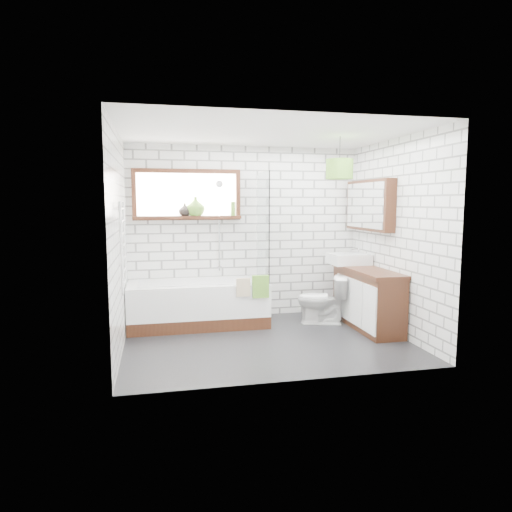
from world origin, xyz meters
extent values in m
cube|color=black|center=(0.00, 0.00, -0.01)|extent=(3.40, 2.60, 0.01)
cube|color=white|center=(0.00, 0.00, 2.50)|extent=(3.40, 2.60, 0.01)
cube|color=white|center=(0.00, 1.30, 1.25)|extent=(3.40, 0.01, 2.50)
cube|color=white|center=(0.00, -1.30, 1.25)|extent=(3.40, 0.01, 2.50)
cube|color=white|center=(-1.70, 0.00, 1.25)|extent=(0.01, 2.60, 2.50)
cube|color=white|center=(1.70, 0.00, 1.25)|extent=(0.01, 2.60, 2.50)
cube|color=black|center=(-0.85, 1.26, 1.80)|extent=(1.52, 0.16, 0.68)
cube|color=white|center=(-1.66, 0.00, 1.20)|extent=(0.06, 0.52, 1.00)
cube|color=black|center=(1.62, 0.60, 1.65)|extent=(0.16, 1.20, 0.70)
cylinder|color=silver|center=(-0.40, 1.26, 1.35)|extent=(0.02, 0.02, 1.30)
cube|color=white|center=(-0.75, 0.89, 0.30)|extent=(1.87, 0.83, 0.61)
cube|color=white|center=(0.16, 0.89, 1.36)|extent=(0.02, 0.72, 1.50)
cube|color=#58922C|center=(0.03, 0.47, 0.59)|extent=(0.22, 0.06, 0.30)
cube|color=tan|center=(-0.20, 0.47, 0.59)|extent=(0.18, 0.05, 0.24)
cube|color=black|center=(1.47, 0.29, 0.40)|extent=(0.45, 1.40, 0.80)
cube|color=white|center=(1.41, 0.79, 0.88)|extent=(0.53, 0.47, 0.16)
cylinder|color=silver|center=(1.57, 0.79, 0.94)|extent=(0.04, 0.04, 0.18)
imported|color=white|center=(0.95, 0.62, 0.34)|extent=(0.57, 0.75, 0.68)
imported|color=#5F972E|center=(-0.74, 1.23, 1.61)|extent=(0.31, 0.31, 0.27)
imported|color=black|center=(-0.89, 1.23, 1.57)|extent=(0.21, 0.21, 0.18)
cylinder|color=#5F972E|center=(-0.20, 1.23, 1.58)|extent=(0.07, 0.07, 0.20)
cylinder|color=#58922C|center=(0.94, 0.07, 2.10)|extent=(0.33, 0.33, 0.25)
camera|label=1|loc=(-1.29, -5.30, 1.69)|focal=32.00mm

